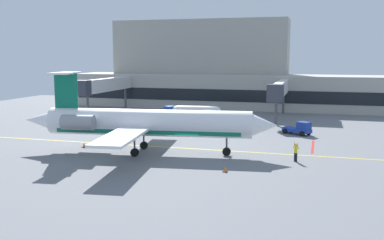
{
  "coord_description": "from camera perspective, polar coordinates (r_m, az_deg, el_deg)",
  "views": [
    {
      "loc": [
        13.28,
        -44.91,
        10.7
      ],
      "look_at": [
        -1.37,
        5.91,
        3.0
      ],
      "focal_mm": 41.42,
      "sensor_mm": 36.0,
      "label": 1
    }
  ],
  "objects": [
    {
      "name": "jet_bridge_west",
      "position": [
        83.84,
        -11.2,
        4.38
      ],
      "size": [
        2.4,
        19.63,
        6.62
      ],
      "color": "silver",
      "rests_on": "ground"
    },
    {
      "name": "belt_loader",
      "position": [
        74.8,
        -3.21,
        0.82
      ],
      "size": [
        3.07,
        3.91,
        2.25
      ],
      "color": "#1E4CB2",
      "rests_on": "ground"
    },
    {
      "name": "terminal_building",
      "position": [
        93.77,
        3.3,
        6.01
      ],
      "size": [
        66.58,
        11.99,
        18.21
      ],
      "color": "#ADA89E",
      "rests_on": "ground"
    },
    {
      "name": "pushback_tractor",
      "position": [
        68.88,
        1.72,
        0.19
      ],
      "size": [
        3.27,
        3.61,
        2.27
      ],
      "color": "#19389E",
      "rests_on": "ground"
    },
    {
      "name": "jet_bridge_east",
      "position": [
        75.35,
        11.23,
        3.82
      ],
      "size": [
        2.4,
        18.65,
        6.43
      ],
      "color": "silver",
      "rests_on": "ground"
    },
    {
      "name": "baggage_tug",
      "position": [
        62.1,
        13.67,
        -1.07
      ],
      "size": [
        4.17,
        3.38,
        1.84
      ],
      "color": "#19389E",
      "rests_on": "ground"
    },
    {
      "name": "safety_cone_alpha",
      "position": [
        41.44,
        4.3,
        -6.35
      ],
      "size": [
        0.47,
        0.47,
        0.55
      ],
      "color": "orange",
      "rests_on": "ground"
    },
    {
      "name": "safety_cone_charlie",
      "position": [
        53.67,
        -13.74,
        -3.19
      ],
      "size": [
        0.47,
        0.47,
        0.55
      ],
      "color": "orange",
      "rests_on": "ground"
    },
    {
      "name": "ground",
      "position": [
        48.05,
        -0.38,
        -4.64
      ],
      "size": [
        120.0,
        120.0,
        0.11
      ],
      "color": "slate"
    },
    {
      "name": "regional_jet",
      "position": [
        48.93,
        -6.16,
        -0.37
      ],
      "size": [
        28.54,
        23.09,
        8.89
      ],
      "color": "white",
      "rests_on": "ground"
    },
    {
      "name": "marshaller",
      "position": [
        46.31,
        13.22,
        -4.02
      ],
      "size": [
        0.71,
        0.58,
        1.98
      ],
      "color": "#191E33",
      "rests_on": "ground"
    },
    {
      "name": "safety_cone_bravo",
      "position": [
        59.02,
        -11.03,
        -2.07
      ],
      "size": [
        0.47,
        0.47,
        0.55
      ],
      "color": "orange",
      "rests_on": "ground"
    },
    {
      "name": "fuel_tank",
      "position": [
        74.47,
        0.55,
        1.06
      ],
      "size": [
        8.36,
        3.02,
        2.36
      ],
      "color": "white",
      "rests_on": "ground"
    }
  ]
}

